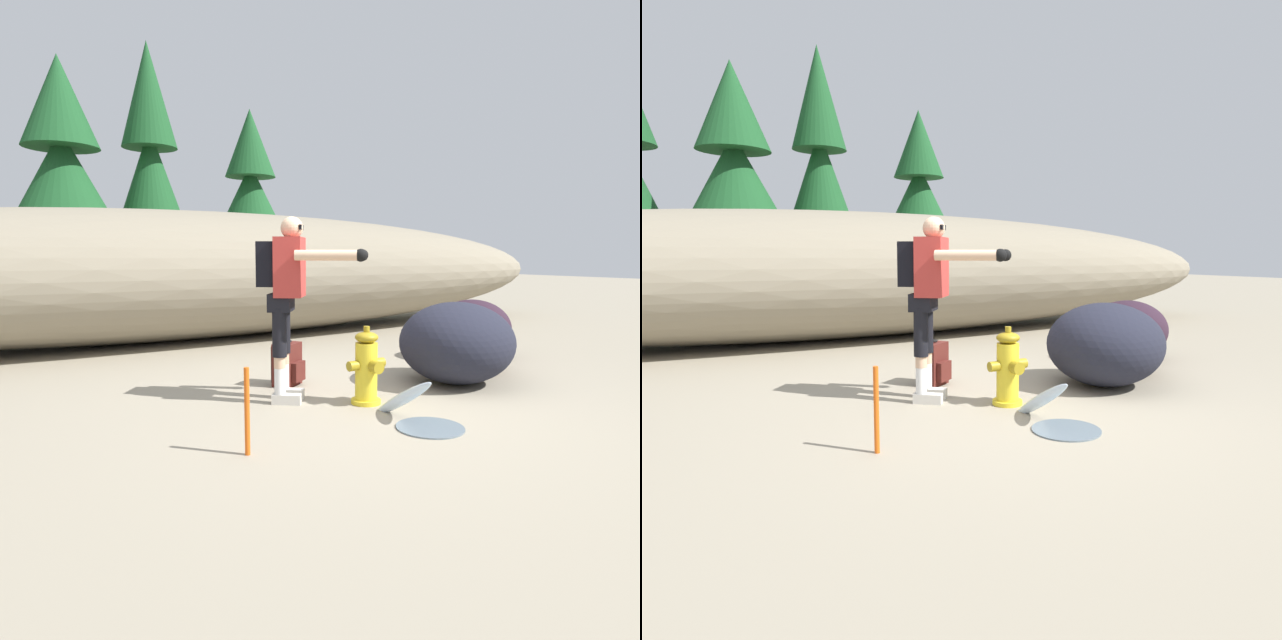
% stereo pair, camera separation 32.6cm
% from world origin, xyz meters
% --- Properties ---
extents(ground_plane, '(56.00, 56.00, 0.04)m').
position_xyz_m(ground_plane, '(0.00, 0.00, -0.02)').
color(ground_plane, gray).
extents(dirt_embankment, '(15.41, 3.20, 2.03)m').
position_xyz_m(dirt_embankment, '(0.00, 4.50, 1.01)').
color(dirt_embankment, gray).
rests_on(dirt_embankment, ground_plane).
extents(fire_hydrant, '(0.38, 0.33, 0.71)m').
position_xyz_m(fire_hydrant, '(-0.02, -0.17, 0.32)').
color(fire_hydrant, yellow).
rests_on(fire_hydrant, ground_plane).
extents(hydrant_water_jet, '(0.53, 0.98, 0.50)m').
position_xyz_m(hydrant_water_jet, '(-0.02, -0.76, 0.11)').
color(hydrant_water_jet, silver).
rests_on(hydrant_water_jet, ground_plane).
extents(utility_worker, '(1.00, 0.90, 1.67)m').
position_xyz_m(utility_worker, '(-0.57, 0.27, 1.07)').
color(utility_worker, beige).
rests_on(utility_worker, ground_plane).
extents(spare_backpack, '(0.36, 0.36, 0.47)m').
position_xyz_m(spare_backpack, '(-0.30, 0.82, 0.22)').
color(spare_backpack, '#511E19').
rests_on(spare_backpack, ground_plane).
extents(boulder_large, '(1.74, 1.74, 0.85)m').
position_xyz_m(boulder_large, '(1.26, -0.00, 0.43)').
color(boulder_large, '#1F212E').
rests_on(boulder_large, ground_plane).
extents(boulder_mid, '(1.23, 1.15, 0.76)m').
position_xyz_m(boulder_mid, '(2.44, 0.89, 0.38)').
color(boulder_mid, '#2D1C2A').
rests_on(boulder_mid, ground_plane).
extents(boulder_small, '(0.83, 0.90, 0.50)m').
position_xyz_m(boulder_small, '(1.91, 0.25, 0.25)').
color(boulder_small, black).
rests_on(boulder_small, ground_plane).
extents(pine_tree_left, '(2.61, 2.61, 5.81)m').
position_xyz_m(pine_tree_left, '(-1.25, 9.92, 3.40)').
color(pine_tree_left, '#47331E').
rests_on(pine_tree_left, ground_plane).
extents(pine_tree_center, '(2.18, 2.18, 6.76)m').
position_xyz_m(pine_tree_center, '(0.95, 10.67, 3.63)').
color(pine_tree_center, '#47331E').
rests_on(pine_tree_center, ground_plane).
extents(pine_tree_right, '(2.28, 2.28, 5.54)m').
position_xyz_m(pine_tree_right, '(3.92, 10.96, 3.26)').
color(pine_tree_right, '#47331E').
rests_on(pine_tree_right, ground_plane).
extents(survey_stake, '(0.04, 0.04, 0.60)m').
position_xyz_m(survey_stake, '(-1.46, -0.77, 0.30)').
color(survey_stake, '#E55914').
rests_on(survey_stake, ground_plane).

